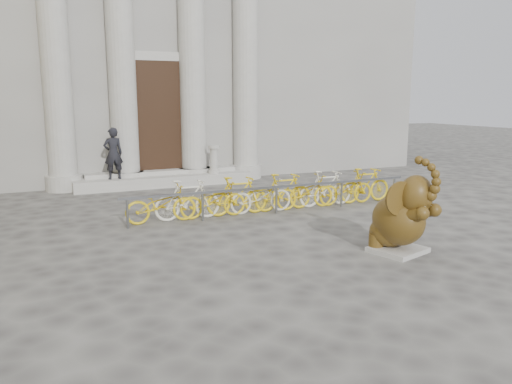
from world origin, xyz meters
name	(u,v)px	position (x,y,z in m)	size (l,w,h in m)	color
ground	(293,270)	(0.00, 0.00, 0.00)	(80.00, 80.00, 0.00)	#474442
classical_building	(129,25)	(0.00, 14.93, 5.98)	(22.00, 10.70, 12.00)	gray
entrance_steps	(164,180)	(0.00, 9.40, 0.18)	(6.00, 1.20, 0.36)	#A8A59E
elephant_statue	(401,218)	(2.35, 0.05, 0.69)	(1.26, 1.50, 1.90)	#A8A59E
bike_rack	(272,193)	(1.64, 4.29, 0.50)	(8.00, 0.53, 1.00)	slate
pedestrian	(113,154)	(-1.69, 9.19, 1.20)	(0.61, 0.40, 1.67)	black
balustrade_post	(214,161)	(1.70, 9.10, 0.81)	(0.40, 0.40, 0.97)	#A8A59E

